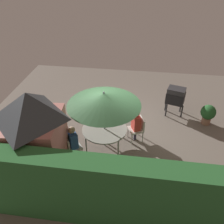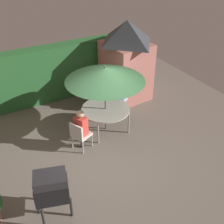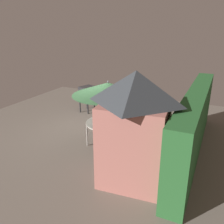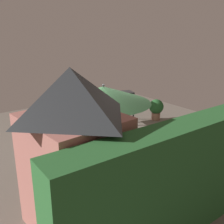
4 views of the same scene
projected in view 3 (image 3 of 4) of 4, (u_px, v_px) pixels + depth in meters
The scene contains 11 objects.
ground_plane at pixel (94, 133), 8.87m from camera, with size 11.00×11.00×0.00m, color #6B6056.
hedge_backdrop at pixel (194, 123), 7.13m from camera, with size 6.16×0.55×2.02m.
garden_shed at pixel (135, 128), 5.67m from camera, with size 1.64×1.79×2.86m.
patio_table at pixel (108, 123), 7.93m from camera, with size 1.50×1.50×0.75m.
patio_umbrella at pixel (108, 89), 7.52m from camera, with size 2.32×2.32×2.17m.
bbq_grill at pixel (87, 94), 10.92m from camera, with size 0.81×0.68×1.20m.
chair_near_shed at pixel (109, 116), 9.13m from camera, with size 0.62×0.61×0.90m.
chair_far_side at pixel (117, 145), 6.87m from camera, with size 0.65×0.65×0.90m.
potted_plant_by_shed at pixel (108, 96), 11.89m from camera, with size 0.57×0.57×0.82m.
person_in_red at pixel (109, 110), 8.96m from camera, with size 0.36×0.41×1.26m.
person_in_blue at pixel (116, 135), 6.86m from camera, with size 0.40×0.42×1.26m.
Camera 3 is at (7.02, 4.06, 3.76)m, focal length 37.70 mm.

